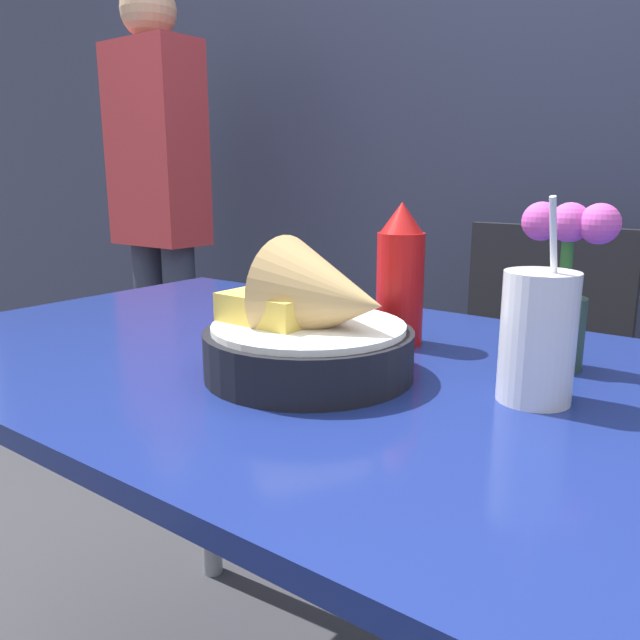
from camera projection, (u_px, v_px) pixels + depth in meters
name	position (u px, v px, depth m)	size (l,w,h in m)	color
wall_window	(588.00, 62.00, 1.67)	(7.00, 0.06, 2.60)	#2D334C
dining_table	(319.00, 428.00, 0.88)	(1.29, 0.76, 0.76)	navy
chair_far_window	(530.00, 380.00, 1.51)	(0.40, 0.40, 0.89)	black
food_basket	(314.00, 329.00, 0.77)	(0.26, 0.26, 0.17)	black
ketchup_bottle	(400.00, 277.00, 0.91)	(0.07, 0.07, 0.21)	red
drink_cup	(537.00, 341.00, 0.68)	(0.08, 0.08, 0.23)	silver
flower_vase	(565.00, 277.00, 0.79)	(0.12, 0.06, 0.21)	#2D4738
person_standing	(159.00, 201.00, 2.10)	(0.32, 0.18, 1.60)	#2D3347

